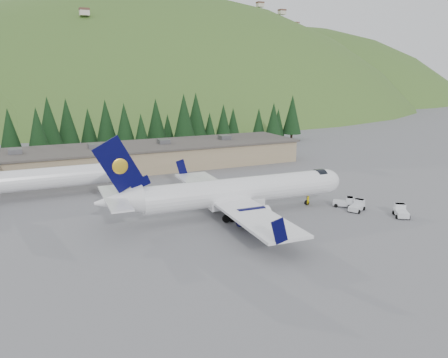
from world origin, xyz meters
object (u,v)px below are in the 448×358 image
baggage_tug_b (345,202)px  terminal_building (142,156)px  airliner (234,193)px  baggage_tug_a (357,206)px  baggage_tug_c (401,211)px  second_airliner (50,177)px  ramp_worker (308,200)px

baggage_tug_b → terminal_building: size_ratio=0.05×
airliner → baggage_tug_a: bearing=-16.5°
terminal_building → baggage_tug_c: bearing=-62.3°
airliner → terminal_building: 38.16m
terminal_building → second_airliner: bearing=-141.2°
baggage_tug_c → second_airliner: bearing=87.6°
second_airliner → baggage_tug_b: second_airliner is taller
baggage_tug_a → terminal_building: terminal_building is taller
baggage_tug_a → airliner: bearing=133.5°
second_airliner → ramp_worker: size_ratio=16.96×
baggage_tug_b → ramp_worker: bearing=-170.7°
second_airliner → baggage_tug_a: second_airliner is taller
airliner → baggage_tug_b: bearing=-9.7°
baggage_tug_a → baggage_tug_c: (3.88, -4.81, 0.03)m
baggage_tug_b → ramp_worker: (-4.76, 3.13, 0.09)m
airliner → second_airliner: (-23.81, 21.95, -0.06)m
ramp_worker → terminal_building: bearing=-73.1°
baggage_tug_b → ramp_worker: 5.70m
baggage_tug_b → terminal_building: 46.89m
airliner → ramp_worker: airliner is taller
second_airliner → baggage_tug_a: (41.69, -28.05, -2.59)m
second_airliner → terminal_building: (19.91, 16.00, -0.70)m
airliner → baggage_tug_b: (17.47, -3.74, -2.66)m
baggage_tug_a → baggage_tug_b: baggage_tug_a is taller
ramp_worker → airliner: bearing=-9.1°
terminal_building → ramp_worker: bearing=-66.7°
baggage_tug_b → baggage_tug_c: baggage_tug_c is taller
second_airliner → baggage_tug_b: (41.28, -25.70, -2.60)m
baggage_tug_c → terminal_building: size_ratio=0.05×
baggage_tug_c → ramp_worker: baggage_tug_c is taller
second_airliner → ramp_worker: second_airliner is taller
second_airliner → baggage_tug_c: (45.56, -32.87, -2.57)m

